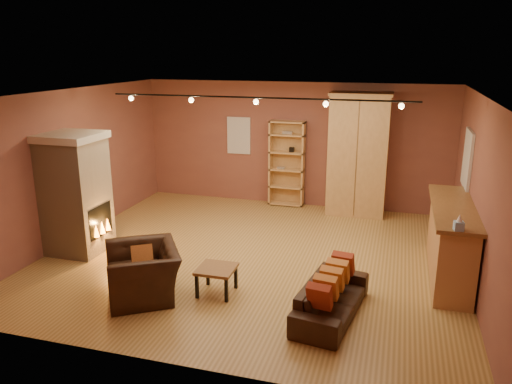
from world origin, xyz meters
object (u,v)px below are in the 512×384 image
(fireplace, at_px, (76,193))
(bar_counter, at_px, (451,241))
(armoire, at_px, (358,155))
(bookcase, at_px, (287,163))
(loveseat, at_px, (332,292))
(armchair, at_px, (143,264))
(coffee_table, at_px, (217,271))

(fireplace, height_order, bar_counter, fireplace)
(armoire, bearing_deg, bookcase, 171.77)
(armoire, height_order, bar_counter, armoire)
(bookcase, bearing_deg, loveseat, -70.38)
(bar_counter, bearing_deg, fireplace, -173.56)
(armchair, xyz_separation_m, coffee_table, (1.00, 0.36, -0.15))
(loveseat, xyz_separation_m, armchair, (-2.71, -0.19, 0.15))
(armoire, distance_m, loveseat, 4.66)
(loveseat, xyz_separation_m, coffee_table, (-1.71, 0.17, 0.00))
(armoire, distance_m, coffee_table, 4.77)
(bookcase, distance_m, bar_counter, 4.51)
(armchair, bearing_deg, armoire, 117.80)
(bookcase, height_order, loveseat, bookcase)
(coffee_table, bearing_deg, armchair, -159.97)
(fireplace, xyz_separation_m, coffee_table, (2.92, -0.87, -0.71))
(bar_counter, distance_m, coffee_table, 3.68)
(loveseat, height_order, coffee_table, loveseat)
(bar_counter, bearing_deg, coffee_table, -154.64)
(fireplace, xyz_separation_m, armchair, (1.93, -1.23, -0.56))
(armoire, distance_m, armchair, 5.47)
(bookcase, xyz_separation_m, armoire, (1.60, -0.23, 0.32))
(bookcase, distance_m, armchair, 5.10)
(loveseat, bearing_deg, fireplace, 85.85)
(armoire, height_order, loveseat, armoire)
(loveseat, bearing_deg, coffee_table, 92.81)
(fireplace, relative_size, armoire, 0.81)
(bookcase, xyz_separation_m, loveseat, (1.70, -4.78, -0.65))
(bookcase, bearing_deg, coffee_table, -90.06)
(armchair, distance_m, coffee_table, 1.07)
(fireplace, bearing_deg, loveseat, -12.62)
(fireplace, bearing_deg, bookcase, 51.97)
(loveseat, height_order, armchair, armchair)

